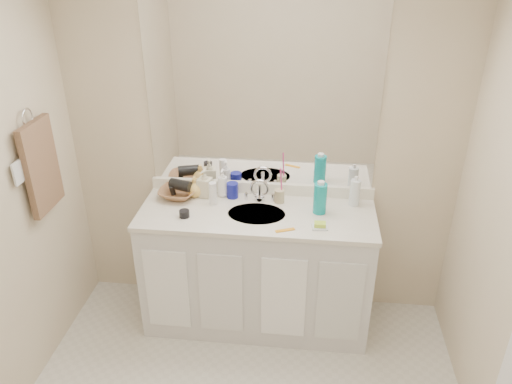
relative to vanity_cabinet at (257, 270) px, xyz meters
The scene contains 25 objects.
wall_back 0.82m from the vanity_cabinet, 90.00° to the left, with size 2.60×0.02×2.40m, color beige.
vanity_cabinet is the anchor object (origin of this frame).
countertop 0.44m from the vanity_cabinet, ahead, with size 1.52×0.57×0.03m, color silver.
backsplash 0.56m from the vanity_cabinet, 90.00° to the left, with size 1.52×0.03×0.08m, color white.
sink_basin 0.44m from the vanity_cabinet, 90.00° to the right, with size 0.37×0.37×0.02m, color beige.
faucet 0.53m from the vanity_cabinet, 90.00° to the left, with size 0.02×0.02×0.11m, color silver.
mirror 1.17m from the vanity_cabinet, 90.00° to the left, with size 1.48×0.01×1.20m, color white.
blue_mug 0.57m from the vanity_cabinet, 135.65° to the left, with size 0.08×0.08×0.11m, color navy.
tan_cup 0.54m from the vanity_cabinet, 48.38° to the left, with size 0.07×0.07×0.09m, color #C0B287.
toothbrush 0.64m from the vanity_cabinet, 46.31° to the left, with size 0.01×0.01×0.21m, color #E73C89.
mouthwash_bottle 0.68m from the vanity_cabinet, ahead, with size 0.08×0.08×0.20m, color #0C979B.
clear_pump_bottle 0.84m from the vanity_cabinet, 14.99° to the left, with size 0.07×0.07×0.18m, color white.
soap_dish 0.63m from the vanity_cabinet, 20.48° to the right, with size 0.09×0.08×0.01m, color white.
green_soap 0.64m from the vanity_cabinet, 20.48° to the right, with size 0.07×0.05×0.02m, color #BCE437.
orange_comb 0.54m from the vanity_cabinet, 46.64° to the right, with size 0.12×0.03×0.01m, color orange.
dark_jar 0.66m from the vanity_cabinet, 165.75° to the right, with size 0.06×0.06×0.05m, color black.
extra_white_bottle 0.61m from the vanity_cabinet, 166.19° to the left, with size 0.05×0.05×0.16m, color white.
soap_bottle_white 0.64m from the vanity_cabinet, 142.40° to the left, with size 0.07×0.08×0.19m, color white.
soap_bottle_cream 0.69m from the vanity_cabinet, 154.19° to the left, with size 0.09×0.09×0.19m, color beige.
soap_bottle_yellow 0.71m from the vanity_cabinet, 158.62° to the left, with size 0.11×0.11×0.14m, color #FECA63.
wicker_basket 0.75m from the vanity_cabinet, 165.20° to the left, with size 0.25×0.25×0.06m, color brown.
hair_dryer 0.77m from the vanity_cabinet, 164.66° to the left, with size 0.07×0.07×0.15m, color black.
towel_ring 1.71m from the vanity_cabinet, 168.86° to the right, with size 0.11×0.11×0.01m, color silver.
hand_towel 1.52m from the vanity_cabinet, 168.69° to the right, with size 0.04×0.32×0.55m, color #503A2B.
switch_plate 1.61m from the vanity_cabinet, 160.52° to the right, with size 0.01×0.09×0.13m, color white.
Camera 1 is at (0.31, -1.74, 2.47)m, focal length 35.00 mm.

